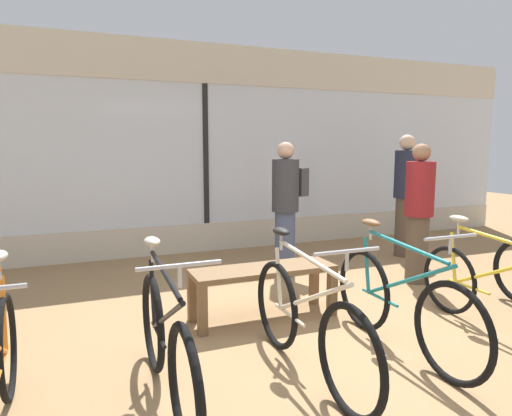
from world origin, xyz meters
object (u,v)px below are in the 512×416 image
Objects in this scene: bicycle_right at (493,290)px; customer_mid_floor at (419,211)px; bicycle_center_right at (401,304)px; display_bench at (263,277)px; bicycle_left at (166,345)px; bicycle_center_left at (307,323)px; customer_by_window at (286,204)px; customer_near_rack at (405,193)px.

bicycle_right is 1.59m from customer_mid_floor.
bicycle_center_right reaches higher than display_bench.
bicycle_center_left is at bearing -1.39° from bicycle_left.
bicycle_center_right is at bearing -134.94° from customer_mid_floor.
bicycle_right is at bearing 1.97° from bicycle_center_left.
customer_by_window is 1.01× the size of customer_mid_floor.
bicycle_left is at bearing -178.99° from bicycle_center_right.
bicycle_center_right is at bearing 1.01° from bicycle_left.
customer_mid_floor reaches higher than bicycle_center_right.
customer_near_rack reaches higher than customer_by_window.
bicycle_left is 1.00× the size of bicycle_right.
bicycle_center_right is 2.41m from customer_by_window.
customer_mid_floor is (-0.76, -1.15, -0.08)m from customer_near_rack.
customer_mid_floor is (3.35, 1.49, 0.49)m from bicycle_left.
customer_mid_floor is (2.34, 1.51, 0.49)m from bicycle_center_left.
bicycle_left is at bearing -179.19° from bicycle_right.
customer_by_window is (-0.91, 2.34, 0.54)m from bicycle_right.
display_bench is 0.82× the size of customer_by_window.
customer_near_rack is (2.22, 2.61, 0.56)m from bicycle_center_right.
display_bench is (-1.77, 1.08, 0.03)m from bicycle_right.
bicycle_center_right is (0.89, 0.06, 0.01)m from bicycle_center_left.
bicycle_center_right is at bearing -179.55° from bicycle_right.
customer_near_rack is at bearing 27.22° from display_bench.
bicycle_center_left is 1.92m from bicycle_right.
bicycle_center_right reaches higher than bicycle_right.
bicycle_left reaches higher than bicycle_center_left.
bicycle_left is 0.98× the size of bicycle_center_right.
bicycle_right is at bearing -31.42° from display_bench.
bicycle_center_left is (1.01, -0.02, 0.00)m from bicycle_left.
customer_by_window is at bearing 111.25° from bicycle_right.
bicycle_center_left is 2.67m from customer_by_window.
customer_near_rack is at bearing 65.46° from bicycle_right.
display_bench is (-0.74, 1.09, 0.01)m from bicycle_center_right.
display_bench is at bearing 82.46° from bicycle_center_left.
customer_near_rack reaches higher than bicycle_center_left.
bicycle_right is 2.92m from customer_near_rack.
customer_near_rack is (4.12, 2.64, 0.57)m from bicycle_left.
bicycle_center_left is at bearing -112.70° from customer_by_window.
bicycle_left reaches higher than bicycle_right.
bicycle_center_right is at bearing 3.73° from bicycle_center_left.
display_bench is at bearing -152.78° from customer_near_rack.
bicycle_left is 1.01× the size of customer_by_window.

